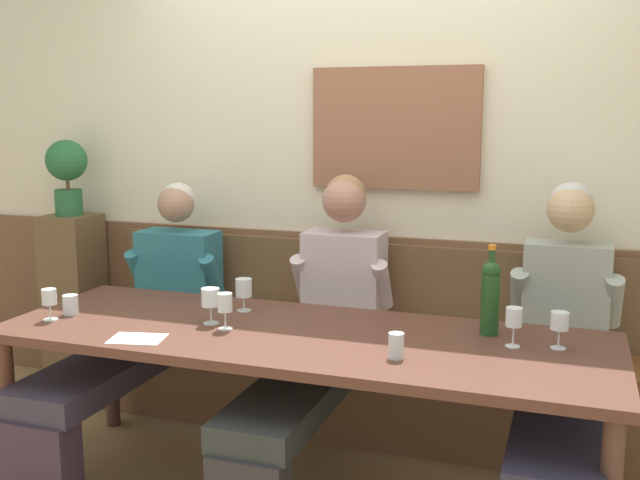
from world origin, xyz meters
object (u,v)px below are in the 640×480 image
person_left_seat (562,355)px  water_tumbler_left (396,346)px  dining_table (300,348)px  wall_bench (352,376)px  person_center_left_seat (321,326)px  potted_plant (67,170)px  wine_glass_near_bucket (225,305)px  water_tumbler_center (71,305)px  wine_glass_center_front (210,299)px  wine_glass_center_rear (514,318)px  person_right_seat (140,320)px  wine_glass_right_end (560,323)px  wine_bottle_amber_mid (490,295)px  wine_glass_left_end (49,298)px  wine_glass_by_bottle (244,290)px

person_left_seat → water_tumbler_left: (-0.57, -0.53, 0.14)m
dining_table → person_left_seat: size_ratio=1.88×
wall_bench → person_center_left_seat: bearing=-95.9°
person_left_seat → potted_plant: size_ratio=3.10×
wine_glass_near_bucket → water_tumbler_center: 0.75m
water_tumbler_left → wine_glass_center_front: bearing=168.2°
person_center_left_seat → wine_glass_center_rear: person_center_left_seat is taller
wine_glass_center_rear → water_tumbler_center: 1.89m
person_right_seat → wine_glass_right_end: bearing=-5.9°
person_right_seat → wine_glass_center_rear: 1.83m
wine_bottle_amber_mid → potted_plant: bearing=167.3°
water_tumbler_left → person_right_seat: bearing=160.0°
wine_glass_center_rear → wine_glass_right_end: wine_glass_center_rear is taller
person_right_seat → wine_glass_right_end: 1.99m
potted_plant → wine_bottle_amber_mid: bearing=-12.7°
wine_glass_left_end → wine_glass_center_front: bearing=14.8°
water_tumbler_left → potted_plant: potted_plant is taller
dining_table → wine_glass_right_end: bearing=7.0°
person_right_seat → wine_glass_left_end: 0.58m
wine_glass_near_bucket → wine_glass_right_end: (1.30, 0.19, -0.00)m
person_left_seat → water_tumbler_center: bearing=-168.1°
wine_glass_center_front → wine_glass_left_end: (-0.68, -0.18, -0.01)m
person_center_left_seat → wall_bench: bearing=84.1°
wine_bottle_amber_mid → water_tumbler_left: wine_bottle_amber_mid is taller
wine_glass_by_bottle → wine_glass_near_bucket: size_ratio=0.97×
wall_bench → person_right_seat: (-0.97, -0.41, 0.31)m
wine_glass_by_bottle → person_right_seat: bearing=170.0°
wine_bottle_amber_mid → wine_glass_left_end: wine_bottle_amber_mid is taller
person_center_left_seat → wine_bottle_amber_mid: size_ratio=3.64×
person_center_left_seat → dining_table: bearing=-84.0°
dining_table → wine_glass_left_end: size_ratio=18.25×
person_center_left_seat → wine_glass_near_bucket: size_ratio=8.82×
wall_bench → person_right_seat: person_right_seat is taller
person_left_seat → wine_glass_by_bottle: bearing=-174.6°
dining_table → wine_glass_right_end: 1.02m
water_tumbler_left → wine_glass_left_end: bearing=-179.9°
person_right_seat → wine_glass_by_bottle: person_right_seat is taller
person_right_seat → wine_glass_center_rear: (1.80, -0.24, 0.24)m
wine_glass_near_bucket → wine_glass_by_bottle: bearing=99.6°
wine_glass_center_rear → wine_glass_right_end: (0.16, 0.03, -0.01)m
wine_glass_near_bucket → wine_glass_left_end: bearing=-170.6°
wine_glass_right_end → wine_glass_near_bucket: bearing=-171.9°
wine_glass_center_rear → wine_glass_by_bottle: bearing=173.8°
wine_bottle_amber_mid → wine_glass_near_bucket: (-1.03, -0.29, -0.06)m
wine_glass_left_end → potted_plant: 1.23m
wine_glass_near_bucket → wine_glass_left_end: size_ratio=1.11×
person_left_seat → wine_glass_near_bucket: 1.39m
dining_table → person_left_seat: person_left_seat is taller
wine_glass_center_rear → water_tumbler_center: size_ratio=1.75×
wine_glass_center_rear → wine_glass_near_bucket: wine_glass_center_rear is taller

